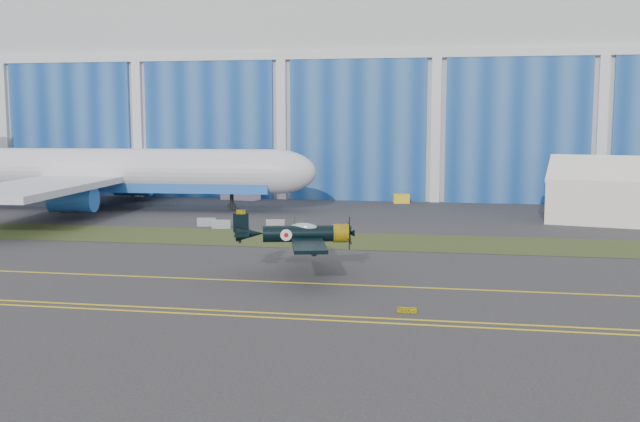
% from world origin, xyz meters
% --- Properties ---
extents(ground, '(260.00, 260.00, 0.00)m').
position_xyz_m(ground, '(0.00, 0.00, 0.00)').
color(ground, '#353438').
rests_on(ground, ground).
extents(grass_median, '(260.00, 10.00, 0.02)m').
position_xyz_m(grass_median, '(0.00, 14.00, 0.02)').
color(grass_median, '#475128').
rests_on(grass_median, ground).
extents(hangar, '(220.00, 45.70, 30.00)m').
position_xyz_m(hangar, '(0.00, 71.79, 14.96)').
color(hangar, silver).
rests_on(hangar, ground).
extents(taxiway_centreline, '(200.00, 0.20, 0.02)m').
position_xyz_m(taxiway_centreline, '(0.00, -5.00, 0.01)').
color(taxiway_centreline, yellow).
rests_on(taxiway_centreline, ground).
extents(edge_line_near, '(80.00, 0.20, 0.02)m').
position_xyz_m(edge_line_near, '(0.00, -14.50, 0.01)').
color(edge_line_near, yellow).
rests_on(edge_line_near, ground).
extents(edge_line_far, '(80.00, 0.20, 0.02)m').
position_xyz_m(edge_line_far, '(0.00, -13.50, 0.01)').
color(edge_line_far, yellow).
rests_on(edge_line_far, ground).
extents(guard_board_right, '(1.20, 0.15, 0.35)m').
position_xyz_m(guard_board_right, '(22.00, -12.00, 0.17)').
color(guard_board_right, yellow).
rests_on(guard_board_right, ground).
extents(warbird, '(12.81, 14.33, 3.62)m').
position_xyz_m(warbird, '(13.29, -2.46, 3.18)').
color(warbird, black).
rests_on(warbird, ground).
extents(jetliner, '(66.90, 57.80, 22.26)m').
position_xyz_m(jetliner, '(-20.81, 33.60, 11.13)').
color(jetliner, silver).
rests_on(jetliner, ground).
extents(tent, '(18.50, 15.21, 7.57)m').
position_xyz_m(tent, '(43.71, 32.75, 3.78)').
color(tent, white).
rests_on(tent, ground).
extents(shipping_container, '(5.80, 3.34, 2.36)m').
position_xyz_m(shipping_container, '(-5.75, 47.34, 1.18)').
color(shipping_container, white).
rests_on(shipping_container, ground).
extents(tug, '(2.41, 1.81, 1.26)m').
position_xyz_m(tug, '(17.48, 47.03, 0.63)').
color(tug, yellow).
rests_on(tug, ground).
extents(barrier_a, '(2.07, 0.93, 0.90)m').
position_xyz_m(barrier_a, '(-1.89, 20.87, 0.45)').
color(barrier_a, gray).
rests_on(barrier_a, ground).
extents(barrier_b, '(2.07, 0.91, 0.90)m').
position_xyz_m(barrier_b, '(0.19, 19.63, 0.45)').
color(barrier_b, '#899A9B').
rests_on(barrier_b, ground).
extents(barrier_c, '(2.07, 0.94, 0.90)m').
position_xyz_m(barrier_c, '(5.83, 20.94, 0.45)').
color(barrier_c, gray).
rests_on(barrier_c, ground).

